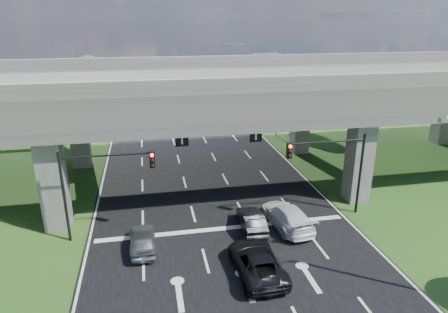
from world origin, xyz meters
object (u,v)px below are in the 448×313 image
object	(u,v)px
car_trailing	(257,262)
signal_right	(334,161)
car_silver	(143,239)
car_white	(287,216)
signal_left	(99,178)
car_dark	(252,221)
streetlight_far	(275,88)
streetlight_beyond	(242,70)

from	to	relation	value
car_trailing	signal_right	bearing A→B (deg)	-142.58
signal_right	car_silver	size ratio (longest dim) A/B	1.52
car_white	signal_left	bearing A→B (deg)	-11.90
car_dark	car_white	world-z (taller)	car_white
signal_right	car_trailing	xyz separation A→B (m)	(-6.98, -5.66, -3.44)
streetlight_far	car_dark	distance (m)	23.16
streetlight_far	car_trailing	xyz separation A→B (m)	(-9.26, -25.72, -5.10)
streetlight_far	car_trailing	distance (m)	27.81
car_white	car_trailing	world-z (taller)	car_white
streetlight_beyond	car_dark	world-z (taller)	streetlight_beyond
signal_right	car_dark	xyz separation A→B (m)	(-6.02, -0.94, -3.50)
car_white	car_trailing	xyz separation A→B (m)	(-3.42, -4.72, -0.04)
streetlight_beyond	car_dark	xyz separation A→B (m)	(-8.30, -37.00, -5.16)
car_silver	car_trailing	distance (m)	7.26
signal_right	car_dark	world-z (taller)	signal_right
car_silver	car_white	world-z (taller)	car_white
car_dark	car_trailing	world-z (taller)	car_trailing
streetlight_far	streetlight_beyond	xyz separation A→B (m)	(0.00, 16.00, 0.00)
car_silver	car_dark	xyz separation A→B (m)	(7.20, 1.01, -0.01)
car_dark	car_trailing	bearing A→B (deg)	81.08
car_trailing	streetlight_beyond	bearing A→B (deg)	-104.14
streetlight_beyond	car_white	xyz separation A→B (m)	(-5.83, -37.00, -5.06)
signal_left	streetlight_far	xyz separation A→B (m)	(17.92, 20.06, 1.66)
signal_left	streetlight_far	bearing A→B (deg)	48.22
car_dark	signal_right	bearing A→B (deg)	-168.54
signal_left	car_white	distance (m)	12.59
streetlight_beyond	signal_left	bearing A→B (deg)	-116.43
signal_right	signal_left	xyz separation A→B (m)	(-15.65, 0.00, 0.00)
car_dark	car_white	distance (m)	2.47
signal_right	signal_left	distance (m)	15.65
signal_right	car_trailing	distance (m)	9.63
streetlight_far	car_dark	size ratio (longest dim) A/B	2.49
streetlight_beyond	car_white	bearing A→B (deg)	-98.96
car_trailing	car_white	bearing A→B (deg)	-127.57
streetlight_far	car_white	distance (m)	22.37
signal_right	car_silver	bearing A→B (deg)	-171.60
streetlight_far	signal_left	bearing A→B (deg)	-131.78
signal_left	car_white	size ratio (longest dim) A/B	1.15
streetlight_far	car_dark	xyz separation A→B (m)	(-8.30, -21.00, -5.16)
car_white	car_trailing	size ratio (longest dim) A/B	1.01
streetlight_far	car_white	xyz separation A→B (m)	(-5.83, -21.00, -5.06)
signal_right	car_dark	size ratio (longest dim) A/B	1.50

